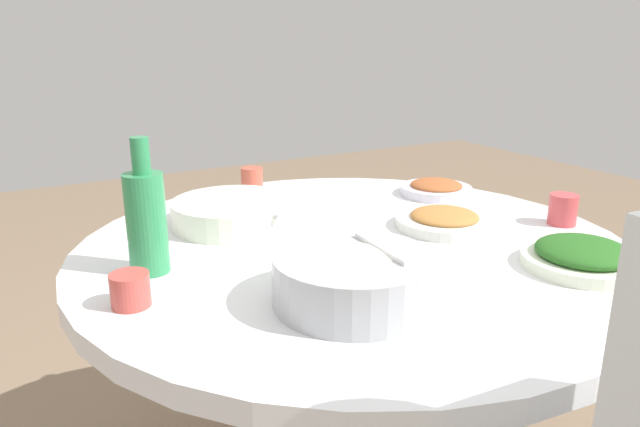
{
  "coord_description": "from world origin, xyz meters",
  "views": [
    {
      "loc": [
        0.64,
        0.97,
        1.17
      ],
      "look_at": [
        0.08,
        0.0,
        0.82
      ],
      "focal_mm": 33.16,
      "sensor_mm": 36.0,
      "label": 1
    }
  ],
  "objects": [
    {
      "name": "tea_cup_far",
      "position": [
        -0.48,
        0.13,
        0.78
      ],
      "size": [
        0.06,
        0.06,
        0.07
      ],
      "primitive_type": "cylinder",
      "color": "#CC4549",
      "rests_on": "round_dining_table"
    },
    {
      "name": "dish_tofu_braise",
      "position": [
        -0.23,
        0.01,
        0.76
      ],
      "size": [
        0.22,
        0.22,
        0.04
      ],
      "color": "silver",
      "rests_on": "round_dining_table"
    },
    {
      "name": "dish_stirfry",
      "position": [
        -0.4,
        -0.21,
        0.76
      ],
      "size": [
        0.19,
        0.19,
        0.04
      ],
      "color": "silver",
      "rests_on": "round_dining_table"
    },
    {
      "name": "rice_bowl",
      "position": [
        0.16,
        0.24,
        0.79
      ],
      "size": [
        0.26,
        0.26,
        0.09
      ],
      "color": "#B2B5BA",
      "rests_on": "round_dining_table"
    },
    {
      "name": "tea_cup_near",
      "position": [
        0.01,
        -0.51,
        0.78
      ],
      "size": [
        0.06,
        0.06,
        0.06
      ],
      "primitive_type": "cylinder",
      "color": "#C1513D",
      "rests_on": "round_dining_table"
    },
    {
      "name": "round_dining_table",
      "position": [
        0.0,
        0.0,
        0.64
      ],
      "size": [
        1.15,
        1.15,
        0.75
      ],
      "color": "#99999E",
      "rests_on": "ground"
    },
    {
      "name": "green_bottle",
      "position": [
        0.41,
        -0.06,
        0.85
      ],
      "size": [
        0.07,
        0.07,
        0.25
      ],
      "color": "#2F8F54",
      "rests_on": "round_dining_table"
    },
    {
      "name": "dish_greens",
      "position": [
        -0.3,
        0.32,
        0.77
      ],
      "size": [
        0.22,
        0.22,
        0.05
      ],
      "color": "silver",
      "rests_on": "round_dining_table"
    },
    {
      "name": "soup_bowl",
      "position": [
        0.17,
        -0.24,
        0.77
      ],
      "size": [
        0.28,
        0.3,
        0.06
      ],
      "color": "white",
      "rests_on": "round_dining_table"
    },
    {
      "name": "tea_cup_side",
      "position": [
        0.47,
        0.07,
        0.77
      ],
      "size": [
        0.06,
        0.06,
        0.06
      ],
      "primitive_type": "cylinder",
      "color": "#C64B42",
      "rests_on": "round_dining_table"
    }
  ]
}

